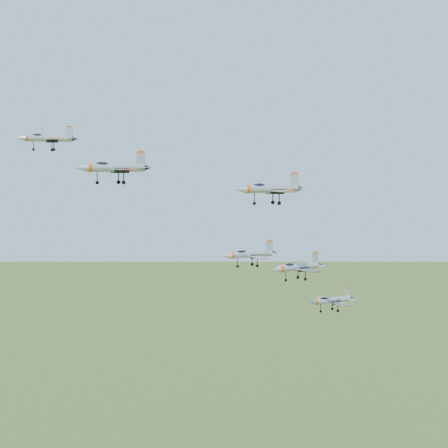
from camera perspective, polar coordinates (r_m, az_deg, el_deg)
jet_lead at (r=118.41m, az=-15.90°, el=7.56°), size 11.09×9.20×2.96m
jet_left_high at (r=107.56m, az=-10.05°, el=5.11°), size 13.51×11.08×3.63m
jet_right_high at (r=98.35m, az=4.18°, el=3.24°), size 12.19×10.15×3.26m
jet_left_low at (r=133.36m, az=2.35°, el=-2.76°), size 13.21×10.95×3.53m
jet_right_low at (r=118.49m, az=6.69°, el=-3.92°), size 12.19×10.05×3.26m
jet_trail at (r=134.16m, az=9.74°, el=-6.89°), size 11.61×9.63×3.10m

